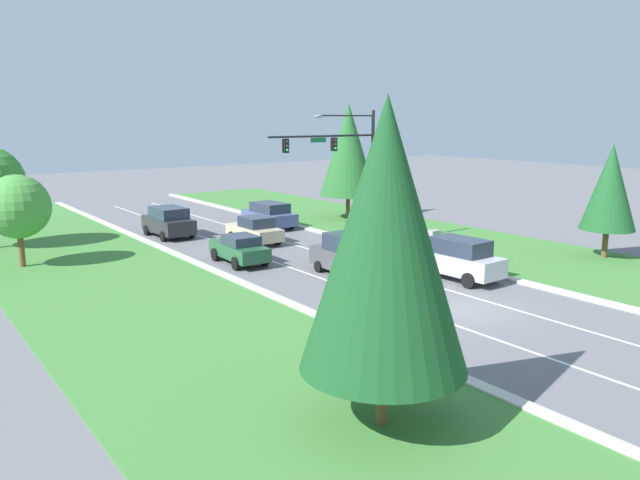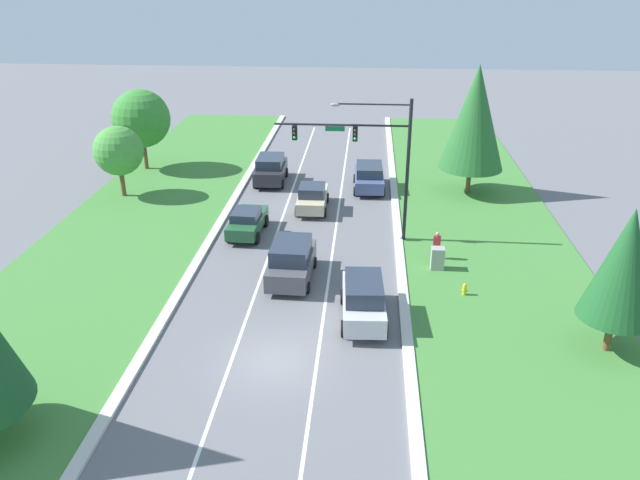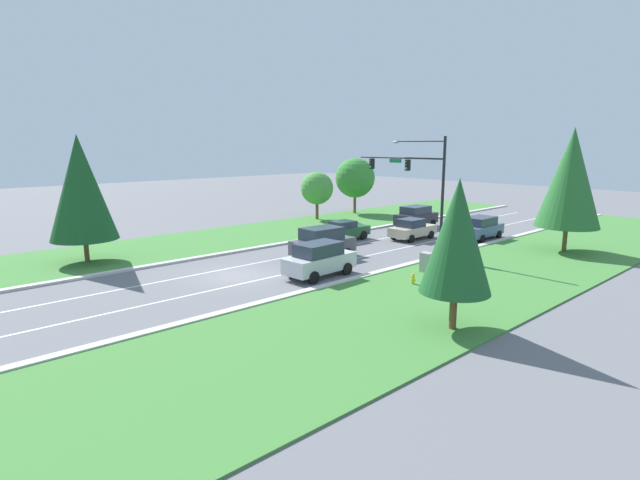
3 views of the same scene
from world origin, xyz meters
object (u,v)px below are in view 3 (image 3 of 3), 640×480
object	(u,v)px
champagne_sedan	(412,229)
pedestrian	(439,256)
charcoal_suv	(416,216)
forest_sedan	(345,230)
utility_cabinet	(427,263)
traffic_signal_mast	(418,177)
oak_far_left_tree	(355,178)
oak_near_left_tree	(317,188)
conifer_far_right_tree	(571,178)
slate_blue_suv	(480,227)
conifer_near_right_tree	(457,236)
silver_suv	(319,259)
fire_hydrant	(413,279)
conifer_mid_left_tree	(81,188)
graphite_suv	(323,242)

from	to	relation	value
champagne_sedan	pedestrian	size ratio (longest dim) A/B	2.65
charcoal_suv	pedestrian	size ratio (longest dim) A/B	2.72
forest_sedan	utility_cabinet	distance (m)	11.85
traffic_signal_mast	oak_far_left_tree	bearing A→B (deg)	145.13
oak_near_left_tree	conifer_far_right_tree	size ratio (longest dim) A/B	0.56
slate_blue_suv	pedestrian	world-z (taller)	slate_blue_suv
pedestrian	conifer_near_right_tree	bearing A→B (deg)	142.48
pedestrian	oak_near_left_tree	world-z (taller)	oak_near_left_tree
silver_suv	forest_sedan	bearing A→B (deg)	124.24
charcoal_suv	conifer_near_right_tree	size ratio (longest dim) A/B	0.70
charcoal_suv	fire_hydrant	bearing A→B (deg)	-54.91
conifer_mid_left_tree	conifer_near_right_tree	bearing A→B (deg)	17.52
traffic_signal_mast	fire_hydrant	xyz separation A→B (m)	(4.85, -6.70, -5.27)
graphite_suv	pedestrian	bearing A→B (deg)	22.69
forest_sedan	champagne_sedan	xyz separation A→B (m)	(3.59, 4.52, 0.03)
traffic_signal_mast	fire_hydrant	world-z (taller)	traffic_signal_mast
silver_suv	champagne_sedan	size ratio (longest dim) A/B	1.07
conifer_near_right_tree	slate_blue_suv	bearing A→B (deg)	117.10
pedestrian	oak_far_left_tree	size ratio (longest dim) A/B	0.26
oak_far_left_tree	fire_hydrant	bearing A→B (deg)	-40.11
charcoal_suv	conifer_mid_left_tree	world-z (taller)	conifer_mid_left_tree
silver_suv	charcoal_suv	distance (m)	20.75
traffic_signal_mast	conifer_near_right_tree	world-z (taller)	traffic_signal_mast
forest_sedan	slate_blue_suv	size ratio (longest dim) A/B	0.93
oak_near_left_tree	oak_far_left_tree	distance (m)	6.43
slate_blue_suv	fire_hydrant	bearing A→B (deg)	-74.42
graphite_suv	slate_blue_suv	distance (m)	15.16
graphite_suv	fire_hydrant	bearing A→B (deg)	-5.56
forest_sedan	oak_far_left_tree	world-z (taller)	oak_far_left_tree
pedestrian	fire_hydrant	xyz separation A→B (m)	(1.04, -4.12, -0.59)
charcoal_suv	conifer_mid_left_tree	xyz separation A→B (m)	(-5.96, -28.68, 4.07)
forest_sedan	conifer_far_right_tree	size ratio (longest dim) A/B	0.48
conifer_near_right_tree	oak_far_left_tree	distance (m)	36.84
traffic_signal_mast	pedestrian	distance (m)	6.56
traffic_signal_mast	forest_sedan	size ratio (longest dim) A/B	1.92
graphite_suv	silver_suv	xyz separation A→B (m)	(3.81, -3.80, 0.02)
forest_sedan	slate_blue_suv	distance (m)	11.58
traffic_signal_mast	conifer_mid_left_tree	bearing A→B (deg)	-125.78
charcoal_suv	oak_near_left_tree	world-z (taller)	oak_near_left_tree
conifer_mid_left_tree	charcoal_suv	bearing A→B (deg)	78.27
silver_suv	utility_cabinet	distance (m)	6.78
silver_suv	conifer_far_right_tree	size ratio (longest dim) A/B	0.52
graphite_suv	conifer_near_right_tree	size ratio (longest dim) A/B	0.72
pedestrian	oak_near_left_tree	bearing A→B (deg)	-7.06
conifer_near_right_tree	conifer_far_right_tree	xyz separation A→B (m)	(-3.20, 19.85, 1.39)
traffic_signal_mast	slate_blue_suv	distance (m)	10.19
conifer_near_right_tree	oak_far_left_tree	size ratio (longest dim) A/B	1.03
oak_far_left_tree	silver_suv	bearing A→B (deg)	-50.88
silver_suv	utility_cabinet	bearing A→B (deg)	51.42
slate_blue_suv	conifer_far_right_tree	size ratio (longest dim) A/B	0.52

